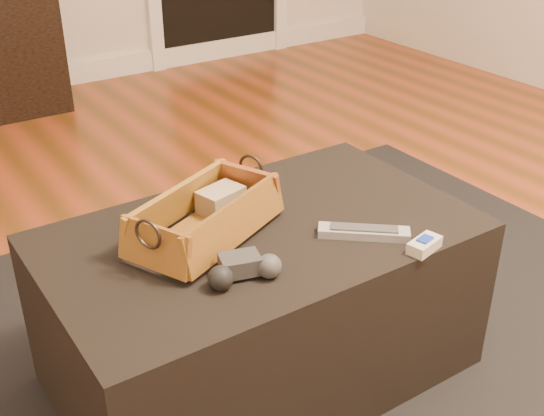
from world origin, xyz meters
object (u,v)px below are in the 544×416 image
game_controller (243,269)px  tv_remote (206,232)px  ottoman (261,303)px  silver_remote (364,232)px  wicker_basket (205,219)px  cream_gadget (424,245)px

game_controller → tv_remote: bearing=86.8°
ottoman → silver_remote: (0.18, -0.16, 0.22)m
tv_remote → game_controller: size_ratio=1.21×
ottoman → wicker_basket: bearing=160.2°
tv_remote → silver_remote: bearing=-60.5°
silver_remote → cream_gadget: bearing=-59.6°
wicker_basket → game_controller: bearing=-96.1°
tv_remote → silver_remote: 0.36m
wicker_basket → silver_remote: (0.30, -0.20, -0.03)m
silver_remote → wicker_basket: bearing=146.3°
tv_remote → silver_remote: size_ratio=1.05×
silver_remote → cream_gadget: cream_gadget is taller
ottoman → cream_gadget: size_ratio=10.96×
cream_gadget → ottoman: bearing=132.2°
ottoman → game_controller: size_ratio=6.04×
silver_remote → cream_gadget: (0.07, -0.12, 0.00)m
tv_remote → silver_remote: tv_remote is taller
wicker_basket → game_controller: (-0.02, -0.20, -0.02)m
wicker_basket → game_controller: 0.20m
game_controller → cream_gadget: size_ratio=1.81×
game_controller → silver_remote: size_ratio=0.87×
ottoman → game_controller: bearing=-132.3°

